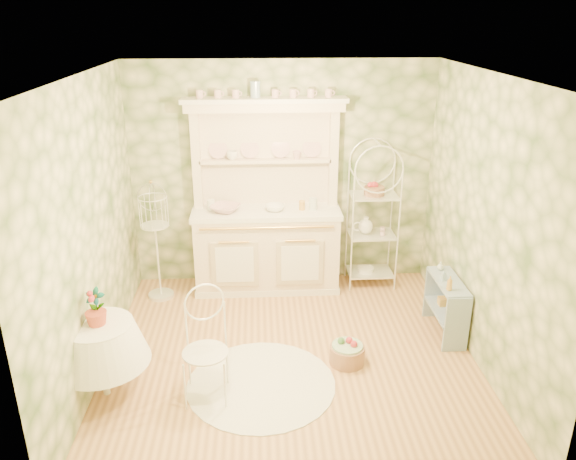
{
  "coord_description": "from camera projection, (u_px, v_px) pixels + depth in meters",
  "views": [
    {
      "loc": [
        -0.29,
        -4.72,
        3.2
      ],
      "look_at": [
        0.0,
        0.5,
        1.15
      ],
      "focal_mm": 35.0,
      "sensor_mm": 36.0,
      "label": 1
    }
  ],
  "objects": [
    {
      "name": "bottle_blue",
      "position": [
        444.0,
        277.0,
        5.75
      ],
      "size": [
        0.06,
        0.06,
        0.11
      ],
      "primitive_type": "imported",
      "rotation": [
        0.0,
        0.0,
        0.12
      ],
      "color": "#92AFC6",
      "rests_on": "side_shelf"
    },
    {
      "name": "bowl_white",
      "position": [
        275.0,
        210.0,
        6.57
      ],
      "size": [
        0.27,
        0.27,
        0.07
      ],
      "primitive_type": "imported",
      "rotation": [
        0.0,
        0.0,
        0.2
      ],
      "color": "white",
      "rests_on": "kitchen_dresser"
    },
    {
      "name": "bottle_glass",
      "position": [
        440.0,
        267.0,
        5.98
      ],
      "size": [
        0.09,
        0.09,
        0.09
      ],
      "primitive_type": "imported",
      "rotation": [
        0.0,
        0.0,
        -0.27
      ],
      "color": "silver",
      "rests_on": "side_shelf"
    },
    {
      "name": "bakers_rack",
      "position": [
        373.0,
        212.0,
        6.73
      ],
      "size": [
        0.59,
        0.42,
        1.89
      ],
      "primitive_type": "cube",
      "rotation": [
        0.0,
        0.0,
        0.0
      ],
      "color": "white",
      "rests_on": "floor"
    },
    {
      "name": "wall_back",
      "position": [
        282.0,
        175.0,
        6.75
      ],
      "size": [
        3.6,
        3.6,
        0.0
      ],
      "primitive_type": "plane",
      "color": "beige",
      "rests_on": "floor"
    },
    {
      "name": "potted_geranium",
      "position": [
        96.0,
        308.0,
        4.75
      ],
      "size": [
        0.17,
        0.13,
        0.31
      ],
      "primitive_type": "imported",
      "rotation": [
        0.0,
        0.0,
        -0.09
      ],
      "color": "#3F7238",
      "rests_on": "round_table"
    },
    {
      "name": "birdcage_stand",
      "position": [
        157.0,
        245.0,
        6.49
      ],
      "size": [
        0.34,
        0.34,
        1.33
      ],
      "primitive_type": "cube",
      "rotation": [
        0.0,
        0.0,
        0.09
      ],
      "color": "white",
      "rests_on": "floor"
    },
    {
      "name": "wall_right",
      "position": [
        486.0,
        226.0,
        5.17
      ],
      "size": [
        3.6,
        3.6,
        0.0
      ],
      "primitive_type": "plane",
      "color": "beige",
      "rests_on": "floor"
    },
    {
      "name": "cup_right",
      "position": [
        297.0,
        157.0,
        6.54
      ],
      "size": [
        0.11,
        0.11,
        0.1
      ],
      "primitive_type": "imported",
      "rotation": [
        0.0,
        0.0,
        -0.04
      ],
      "color": "white",
      "rests_on": "kitchen_dresser"
    },
    {
      "name": "round_table",
      "position": [
        102.0,
        359.0,
        4.89
      ],
      "size": [
        0.83,
        0.83,
        0.73
      ],
      "primitive_type": "cylinder",
      "rotation": [
        0.0,
        0.0,
        -0.28
      ],
      "color": "white",
      "rests_on": "floor"
    },
    {
      "name": "lace_rug",
      "position": [
        261.0,
        384.0,
        5.15
      ],
      "size": [
        1.52,
        1.52,
        0.01
      ],
      "primitive_type": "cylinder",
      "rotation": [
        0.0,
        0.0,
        -0.12
      ],
      "color": "white",
      "rests_on": "floor"
    },
    {
      "name": "floor",
      "position": [
        291.0,
        356.0,
        5.57
      ],
      "size": [
        3.6,
        3.6,
        0.0
      ],
      "primitive_type": "plane",
      "color": "tan",
      "rests_on": "ground"
    },
    {
      "name": "ceiling",
      "position": [
        291.0,
        76.0,
        4.58
      ],
      "size": [
        3.6,
        3.6,
        0.0
      ],
      "primitive_type": "plane",
      "color": "white",
      "rests_on": "floor"
    },
    {
      "name": "cup_left",
      "position": [
        232.0,
        157.0,
        6.51
      ],
      "size": [
        0.15,
        0.15,
        0.1
      ],
      "primitive_type": "imported",
      "rotation": [
        0.0,
        0.0,
        0.17
      ],
      "color": "white",
      "rests_on": "kitchen_dresser"
    },
    {
      "name": "bottle_amber",
      "position": [
        450.0,
        284.0,
        5.53
      ],
      "size": [
        0.06,
        0.06,
        0.15
      ],
      "primitive_type": "imported",
      "rotation": [
        0.0,
        0.0,
        -0.12
      ],
      "color": "gold",
      "rests_on": "side_shelf"
    },
    {
      "name": "kitchen_dresser",
      "position": [
        266.0,
        199.0,
        6.55
      ],
      "size": [
        1.87,
        0.61,
        2.29
      ],
      "primitive_type": "cube",
      "color": "white",
      "rests_on": "floor"
    },
    {
      "name": "wall_left",
      "position": [
        89.0,
        234.0,
        4.98
      ],
      "size": [
        3.6,
        3.6,
        0.0
      ],
      "primitive_type": "plane",
      "color": "beige",
      "rests_on": "floor"
    },
    {
      "name": "side_shelf",
      "position": [
        446.0,
        308.0,
        5.87
      ],
      "size": [
        0.33,
        0.72,
        0.59
      ],
      "primitive_type": "cube",
      "rotation": [
        0.0,
        0.0,
        -0.11
      ],
      "color": "#91A8C2",
      "rests_on": "floor"
    },
    {
      "name": "bowl_floral",
      "position": [
        225.0,
        211.0,
        6.54
      ],
      "size": [
        0.43,
        0.43,
        0.08
      ],
      "primitive_type": "imported",
      "rotation": [
        0.0,
        0.0,
        -0.41
      ],
      "color": "white",
      "rests_on": "kitchen_dresser"
    },
    {
      "name": "cafe_chair",
      "position": [
        205.0,
        347.0,
        4.81
      ],
      "size": [
        0.58,
        0.58,
        1.01
      ],
      "primitive_type": "cube",
      "rotation": [
        0.0,
        0.0,
        0.33
      ],
      "color": "white",
      "rests_on": "floor"
    },
    {
      "name": "floor_basket",
      "position": [
        347.0,
        352.0,
        5.42
      ],
      "size": [
        0.47,
        0.47,
        0.24
      ],
      "primitive_type": "cylinder",
      "rotation": [
        0.0,
        0.0,
        -0.3
      ],
      "color": "#A77658",
      "rests_on": "floor"
    },
    {
      "name": "wall_front",
      "position": [
        309.0,
        338.0,
        3.4
      ],
      "size": [
        3.6,
        3.6,
        0.0
      ],
      "primitive_type": "plane",
      "color": "beige",
      "rests_on": "floor"
    }
  ]
}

